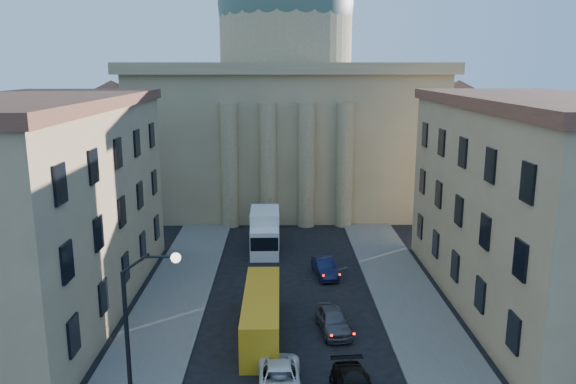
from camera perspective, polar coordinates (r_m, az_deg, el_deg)
The scene contains 11 objects.
sidewalk_left at distance 37.50m, azimuth -13.07°, elevation -13.82°, with size 5.00×60.00×0.15m, color #5D5B55.
sidewalk_right at distance 37.83m, azimuth 13.79°, elevation -13.62°, with size 5.00×60.00×0.15m, color #5D5B55.
church at distance 70.41m, azimuth -0.22°, elevation 8.78°, with size 68.02×28.76×36.60m.
building_left at distance 41.24m, azimuth -24.03°, elevation -1.31°, with size 11.60×26.60×14.70m.
building_right at distance 41.84m, azimuth 24.29°, elevation -1.15°, with size 11.60×26.60×14.70m.
street_lamp at distance 26.17m, azimuth -14.93°, elevation -13.37°, with size 2.62×0.44×8.83m.
car_left_mid at distance 30.63m, azimuth -0.87°, elevation -18.61°, with size 2.27×4.93×1.37m, color white.
car_right_far at distance 36.84m, azimuth 4.60°, elevation -12.85°, with size 1.77×4.39×1.50m, color #494A4E.
car_right_distant at distance 45.85m, azimuth 3.76°, elevation -7.66°, with size 1.49×4.26×1.40m, color #0E1433.
city_bus at distance 36.05m, azimuth -2.69°, elevation -12.15°, with size 2.26×9.71×2.74m.
box_truck at distance 51.63m, azimuth -2.37°, elevation -4.12°, with size 2.70×6.63×3.62m.
Camera 1 is at (-0.74, -14.78, 16.55)m, focal length 35.00 mm.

